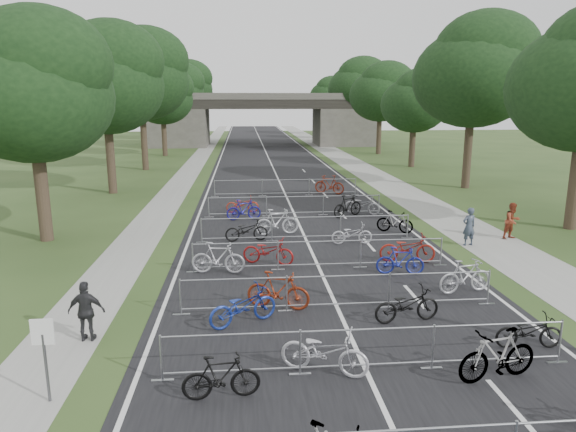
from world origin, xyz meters
name	(u,v)px	position (x,y,z in m)	size (l,w,h in m)	color
road	(268,157)	(0.00, 50.00, 0.01)	(11.00, 140.00, 0.01)	black
sidewalk_right	(339,156)	(8.00, 50.00, 0.01)	(3.00, 140.00, 0.01)	gray
sidewalk_left	(200,157)	(-7.50, 50.00, 0.01)	(2.00, 140.00, 0.01)	gray
lane_markings	(268,157)	(0.00, 50.00, 0.00)	(0.12, 140.00, 0.00)	silver
overpass_bridge	(262,120)	(0.00, 65.00, 3.53)	(31.00, 8.00, 7.05)	#474640
park_sign	(44,345)	(-6.80, 3.00, 1.27)	(0.45, 0.06, 1.83)	#4C4C51
tree_left_0	(33,90)	(-11.39, 15.93, 6.49)	(6.72, 6.72, 10.25)	#33261C
tree_left_1	(106,81)	(-11.39, 27.93, 7.30)	(7.56, 7.56, 11.53)	#33261C
tree_right_1	(476,73)	(13.11, 27.93, 7.90)	(8.18, 8.18, 12.47)	#33261C
tree_left_2	(141,76)	(-11.39, 39.93, 8.12)	(8.40, 8.40, 12.81)	#33261C
tree_right_2	(416,102)	(13.11, 39.93, 5.95)	(6.16, 6.16, 9.39)	#33261C
tree_left_3	(163,97)	(-11.39, 51.93, 6.49)	(6.72, 6.72, 10.25)	#33261C
tree_right_3	(382,93)	(13.11, 51.93, 6.92)	(7.17, 7.17, 10.93)	#33261C
tree_left_4	(176,91)	(-11.39, 63.93, 7.30)	(7.56, 7.56, 11.53)	#33261C
tree_right_4	(359,87)	(13.11, 63.93, 7.90)	(8.18, 8.18, 12.47)	#33261C
tree_left_5	(186,87)	(-11.39, 75.93, 8.12)	(8.40, 8.40, 12.81)	#33261C
tree_right_5	(342,101)	(13.11, 75.93, 5.95)	(6.16, 6.16, 9.39)	#33261C
tree_left_6	(193,98)	(-11.39, 87.93, 6.49)	(6.72, 6.72, 10.25)	#33261C
tree_right_6	(329,96)	(13.11, 87.93, 6.92)	(7.17, 7.17, 10.93)	#33261C
barrier_row_1	(367,350)	(0.00, 3.60, 0.55)	(9.70, 0.08, 1.10)	#96989D
barrier_row_2	(338,292)	(0.00, 7.20, 0.55)	(9.70, 0.08, 1.10)	#96989D
barrier_row_3	(320,255)	(0.00, 11.00, 0.55)	(9.70, 0.08, 1.10)	#96989D
barrier_row_4	(306,228)	(0.00, 15.00, 0.55)	(9.70, 0.08, 1.10)	#96989D
barrier_row_5	(295,206)	(0.00, 20.00, 0.55)	(9.70, 0.08, 1.10)	#96989D
barrier_row_6	(286,187)	(0.00, 26.00, 0.55)	(9.70, 0.08, 1.10)	#96989D
bike_4	(221,378)	(-3.26, 2.79, 0.49)	(0.46, 1.63, 0.98)	black
bike_5	(324,352)	(-0.98, 3.61, 0.54)	(0.71, 2.04, 1.07)	#BAB9C2
bike_6	(498,355)	(2.78, 3.01, 0.60)	(0.56, 1.98, 1.19)	#96989D
bike_7	(529,332)	(4.30, 4.39, 0.44)	(0.58, 1.67, 0.88)	black
bike_8	(243,306)	(-2.81, 6.40, 0.53)	(0.71, 2.03, 1.07)	navy
bike_9	(278,291)	(-1.77, 7.40, 0.58)	(0.54, 1.92, 1.15)	maroon
bike_10	(407,305)	(1.75, 6.18, 0.50)	(0.67, 1.91, 1.00)	black
bike_11	(465,277)	(4.30, 8.17, 0.56)	(0.53, 1.87, 1.12)	#A0A0A7
bike_12	(218,258)	(-3.69, 10.77, 0.58)	(0.55, 1.93, 1.16)	#A5A5AD
bike_13	(268,251)	(-1.86, 11.68, 0.52)	(0.69, 1.99, 1.04)	maroon
bike_14	(400,261)	(2.76, 10.10, 0.51)	(0.48, 1.70, 1.02)	navy
bike_15	(407,248)	(3.46, 11.48, 0.56)	(0.74, 2.12, 1.11)	maroon
bike_16	(246,230)	(-2.65, 15.08, 0.49)	(0.66, 1.88, 0.99)	black
bike_17	(277,222)	(-1.24, 16.02, 0.61)	(0.58, 2.05, 1.23)	#A9AAB0
bike_18	(352,234)	(1.88, 14.18, 0.46)	(0.61, 1.76, 0.93)	#A5A5AD
bike_19	(395,222)	(4.30, 15.97, 0.52)	(0.49, 1.72, 1.03)	#96989D
bike_20	(244,210)	(-2.75, 19.21, 0.54)	(0.51, 1.80, 1.08)	navy
bike_21	(242,204)	(-2.83, 21.00, 0.47)	(0.62, 1.79, 0.94)	maroon
bike_22	(348,206)	(2.77, 19.48, 0.60)	(0.56, 1.98, 1.19)	black
bike_23	(362,205)	(3.71, 20.09, 0.52)	(0.69, 1.98, 1.04)	#A4A3AB
bike_27	(329,185)	(2.95, 26.44, 0.62)	(0.59, 2.07, 1.25)	maroon
pedestrian_a	(469,227)	(6.80, 13.56, 0.83)	(0.60, 0.40, 1.65)	#343E4E
pedestrian_b	(512,221)	(9.20, 14.43, 0.82)	(0.80, 0.62, 1.64)	maroon
pedestrian_c	(86,312)	(-6.80, 5.77, 0.80)	(0.93, 0.39, 1.59)	#252628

